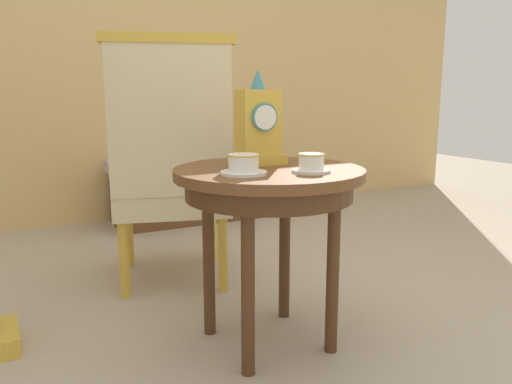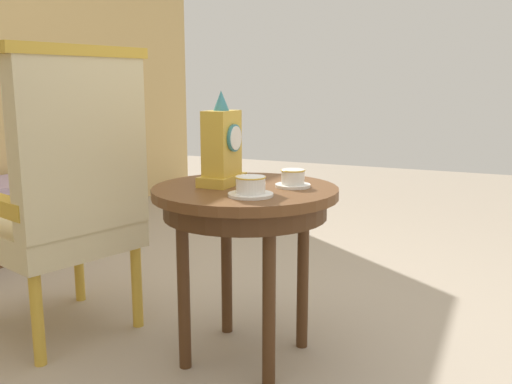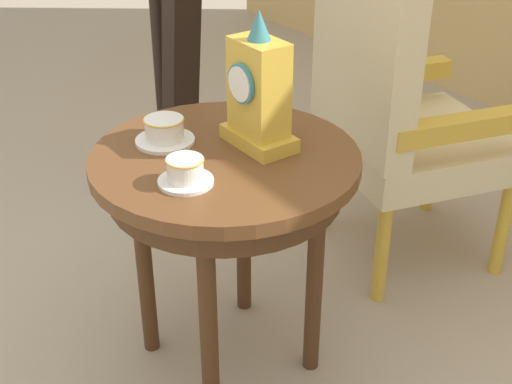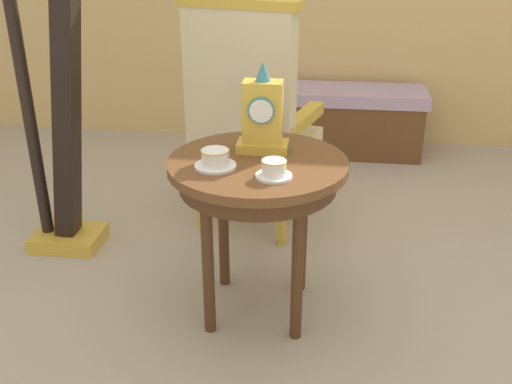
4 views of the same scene
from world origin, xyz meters
The scene contains 8 objects.
ground_plane centered at (0.00, 0.00, 0.00)m, with size 10.00×10.00×0.00m, color tan.
side_table centered at (-0.05, 0.09, 0.56)m, with size 0.66×0.66×0.65m.
teacup_left centered at (-0.19, 0.00, 0.68)m, with size 0.15×0.15×0.07m.
teacup_right centered at (0.02, -0.07, 0.67)m, with size 0.13×0.13×0.06m.
mantel_clock centered at (-0.05, 0.18, 0.78)m, with size 0.19×0.11×0.34m.
armchair centered at (-0.18, 0.79, 0.59)m, with size 0.67×0.66×1.14m.
harp centered at (-0.99, 0.49, 0.74)m, with size 0.40×0.24×1.84m.
window_bench centered at (0.31, 1.95, 0.22)m, with size 1.05×0.40×0.44m.
Camera 4 is at (0.18, -1.87, 1.42)m, focal length 41.01 mm.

